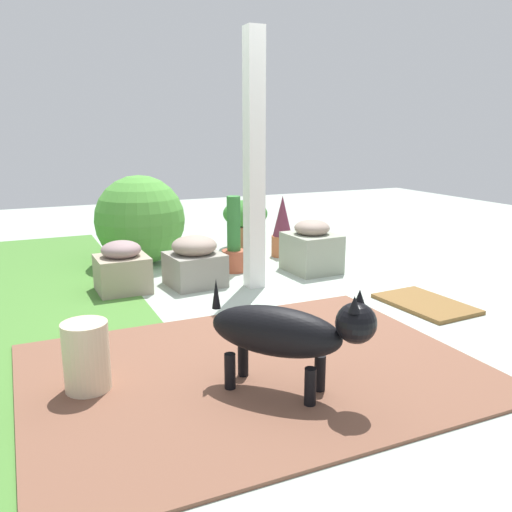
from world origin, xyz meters
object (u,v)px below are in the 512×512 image
dog (287,332)px  round_shrub (140,220)px  terracotta_pot_broad (245,218)px  ceramic_urn (86,358)px  stone_planter_nearest (311,248)px  stone_planter_mid (195,262)px  terracotta_pot_spiky (282,228)px  porch_pillar (254,163)px  doormat (426,304)px  stone_planter_far (122,268)px  terracotta_pot_tall (234,245)px

dog → round_shrub: bearing=0.9°
terracotta_pot_broad → ceramic_urn: terracotta_pot_broad is taller
stone_planter_nearest → dog: size_ratio=0.69×
stone_planter_mid → terracotta_pot_spiky: bearing=-61.2°
stone_planter_nearest → stone_planter_mid: bearing=89.3°
porch_pillar → doormat: size_ratio=2.91×
stone_planter_nearest → porch_pillar: bearing=108.5°
stone_planter_nearest → dog: 2.41m
dog → porch_pillar: bearing=-19.6°
porch_pillar → doormat: 1.71m
stone_planter_mid → round_shrub: 0.99m
stone_planter_nearest → doormat: size_ratio=0.70×
stone_planter_mid → dog: bearing=174.5°
stone_planter_far → terracotta_pot_tall: (0.21, -1.06, 0.06)m
ceramic_urn → dog: bearing=-116.1°
stone_planter_far → doormat: (-1.31, -1.99, -0.18)m
stone_planter_far → ceramic_urn: bearing=163.4°
terracotta_pot_spiky → round_shrub: bearing=78.2°
terracotta_pot_tall → stone_planter_nearest: bearing=-114.5°
dog → terracotta_pot_broad: bearing=-20.1°
porch_pillar → terracotta_pot_spiky: size_ratio=3.26×
porch_pillar → stone_planter_mid: bearing=61.2°
porch_pillar → stone_planter_mid: size_ratio=4.31×
stone_planter_nearest → terracotta_pot_broad: terracotta_pot_broad is taller
doormat → terracotta_pot_broad: bearing=9.6°
doormat → stone_planter_far: bearing=56.5°
terracotta_pot_tall → dog: terracotta_pot_tall is taller
doormat → dog: bearing=116.3°
terracotta_pot_tall → doormat: bearing=-148.8°
terracotta_pot_tall → terracotta_pot_broad: bearing=-29.2°
terracotta_pot_broad → stone_planter_nearest: bearing=-173.3°
stone_planter_nearest → terracotta_pot_spiky: terracotta_pot_spiky is taller
round_shrub → doormat: round_shrub is taller
terracotta_pot_spiky → stone_planter_mid: bearing=118.8°
porch_pillar → terracotta_pot_spiky: 1.35m
terracotta_pot_broad → ceramic_urn: bearing=143.4°
stone_planter_nearest → round_shrub: round_shrub is taller
ceramic_urn → stone_planter_nearest: bearing=-54.4°
ceramic_urn → terracotta_pot_tall: bearing=-39.7°
round_shrub → terracotta_pot_spiky: (-0.29, -1.40, -0.13)m
terracotta_pot_spiky → doormat: 1.92m
terracotta_pot_tall → dog: size_ratio=0.98×
stone_planter_nearest → stone_planter_mid: size_ratio=1.04×
round_shrub → terracotta_pot_spiky: 1.43m
stone_planter_mid → round_shrub: round_shrub is taller
stone_planter_far → round_shrub: 0.96m
porch_pillar → round_shrub: porch_pillar is taller
stone_planter_mid → terracotta_pot_broad: size_ratio=0.91×
ceramic_urn → porch_pillar: bearing=-48.5°
stone_planter_mid → terracotta_pot_broad: terracotta_pot_broad is taller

